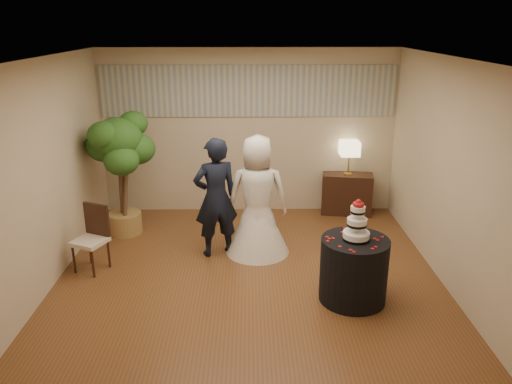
{
  "coord_description": "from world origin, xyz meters",
  "views": [
    {
      "loc": [
        0.01,
        -5.86,
        3.21
      ],
      "look_at": [
        0.1,
        0.4,
        1.05
      ],
      "focal_mm": 35.0,
      "sensor_mm": 36.0,
      "label": 1
    }
  ],
  "objects_px": {
    "bride": "(257,196)",
    "cake_table": "(354,270)",
    "ficus_tree": "(121,174)",
    "side_chair": "(90,240)",
    "console": "(347,194)",
    "table_lamp": "(349,158)",
    "wedding_cake": "(357,220)",
    "groom": "(216,198)"
  },
  "relations": [
    {
      "from": "console",
      "to": "table_lamp",
      "type": "xyz_separation_m",
      "value": [
        -0.0,
        0.0,
        0.65
      ]
    },
    {
      "from": "bride",
      "to": "table_lamp",
      "type": "bearing_deg",
      "value": -135.78
    },
    {
      "from": "bride",
      "to": "cake_table",
      "type": "height_order",
      "value": "bride"
    },
    {
      "from": "console",
      "to": "ficus_tree",
      "type": "distance_m",
      "value": 3.81
    },
    {
      "from": "table_lamp",
      "to": "ficus_tree",
      "type": "bearing_deg",
      "value": -167.63
    },
    {
      "from": "cake_table",
      "to": "side_chair",
      "type": "bearing_deg",
      "value": 166.78
    },
    {
      "from": "bride",
      "to": "table_lamp",
      "type": "distance_m",
      "value": 2.19
    },
    {
      "from": "bride",
      "to": "table_lamp",
      "type": "relative_size",
      "value": 2.99
    },
    {
      "from": "bride",
      "to": "groom",
      "type": "bearing_deg",
      "value": 6.83
    },
    {
      "from": "bride",
      "to": "wedding_cake",
      "type": "xyz_separation_m",
      "value": [
        1.13,
        -1.34,
        0.17
      ]
    },
    {
      "from": "bride",
      "to": "console",
      "type": "distance_m",
      "value": 2.25
    },
    {
      "from": "groom",
      "to": "side_chair",
      "type": "height_order",
      "value": "groom"
    },
    {
      "from": "wedding_cake",
      "to": "side_chair",
      "type": "xyz_separation_m",
      "value": [
        -3.37,
        0.79,
        -0.59
      ]
    },
    {
      "from": "wedding_cake",
      "to": "side_chair",
      "type": "relative_size",
      "value": 0.56
    },
    {
      "from": "bride",
      "to": "wedding_cake",
      "type": "bearing_deg",
      "value": 130.49
    },
    {
      "from": "cake_table",
      "to": "groom",
      "type": "bearing_deg",
      "value": 143.41
    },
    {
      "from": "bride",
      "to": "side_chair",
      "type": "distance_m",
      "value": 2.35
    },
    {
      "from": "wedding_cake",
      "to": "side_chair",
      "type": "distance_m",
      "value": 3.51
    },
    {
      "from": "ficus_tree",
      "to": "side_chair",
      "type": "relative_size",
      "value": 2.17
    },
    {
      "from": "side_chair",
      "to": "ficus_tree",
      "type": "bearing_deg",
      "value": 107.1
    },
    {
      "from": "console",
      "to": "table_lamp",
      "type": "bearing_deg",
      "value": -170.61
    },
    {
      "from": "cake_table",
      "to": "console",
      "type": "relative_size",
      "value": 0.94
    },
    {
      "from": "wedding_cake",
      "to": "bride",
      "type": "bearing_deg",
      "value": 130.12
    },
    {
      "from": "console",
      "to": "side_chair",
      "type": "distance_m",
      "value": 4.34
    },
    {
      "from": "cake_table",
      "to": "table_lamp",
      "type": "distance_m",
      "value": 2.95
    },
    {
      "from": "bride",
      "to": "side_chair",
      "type": "relative_size",
      "value": 1.93
    },
    {
      "from": "groom",
      "to": "table_lamp",
      "type": "bearing_deg",
      "value": -163.2
    },
    {
      "from": "table_lamp",
      "to": "side_chair",
      "type": "bearing_deg",
      "value": -151.68
    },
    {
      "from": "ficus_tree",
      "to": "side_chair",
      "type": "distance_m",
      "value": 1.37
    },
    {
      "from": "groom",
      "to": "wedding_cake",
      "type": "height_order",
      "value": "groom"
    },
    {
      "from": "bride",
      "to": "console",
      "type": "bearing_deg",
      "value": -135.78
    },
    {
      "from": "table_lamp",
      "to": "side_chair",
      "type": "distance_m",
      "value": 4.38
    },
    {
      "from": "groom",
      "to": "wedding_cake",
      "type": "xyz_separation_m",
      "value": [
        1.71,
        -1.27,
        0.18
      ]
    },
    {
      "from": "ficus_tree",
      "to": "table_lamp",
      "type": "bearing_deg",
      "value": 12.37
    },
    {
      "from": "bride",
      "to": "wedding_cake",
      "type": "height_order",
      "value": "bride"
    },
    {
      "from": "console",
      "to": "ficus_tree",
      "type": "relative_size",
      "value": 0.44
    },
    {
      "from": "groom",
      "to": "cake_table",
      "type": "distance_m",
      "value": 2.18
    },
    {
      "from": "ficus_tree",
      "to": "side_chair",
      "type": "height_order",
      "value": "ficus_tree"
    },
    {
      "from": "groom",
      "to": "cake_table",
      "type": "xyz_separation_m",
      "value": [
        1.71,
        -1.27,
        -0.47
      ]
    },
    {
      "from": "wedding_cake",
      "to": "table_lamp",
      "type": "relative_size",
      "value": 0.86
    },
    {
      "from": "bride",
      "to": "cake_table",
      "type": "bearing_deg",
      "value": 130.49
    },
    {
      "from": "console",
      "to": "table_lamp",
      "type": "relative_size",
      "value": 1.47
    }
  ]
}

